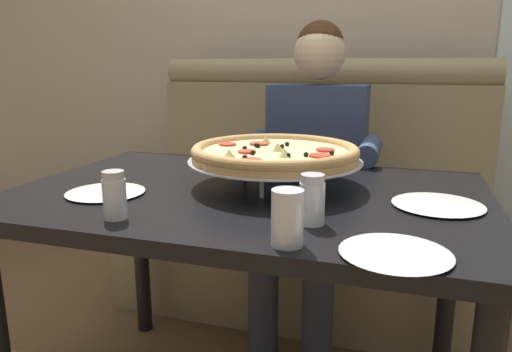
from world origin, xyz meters
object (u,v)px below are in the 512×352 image
Objects in this scene: diner_main at (313,163)px; shaker_pepper_flakes at (312,203)px; dining_table at (248,220)px; shaker_oregano at (115,199)px; plate_near_left at (106,190)px; pizza at (275,154)px; booth_bench at (308,215)px; drinking_glass at (287,220)px; plate_far_side at (395,250)px; plate_near_right at (438,202)px.

diner_main reaches higher than shaker_pepper_flakes.
dining_table is 11.64× the size of shaker_oregano.
diner_main reaches higher than plate_near_left.
diner_main is 0.89m from shaker_pepper_flakes.
pizza is at bearing 55.80° from shaker_oregano.
booth_bench reaches higher than shaker_pepper_flakes.
diner_main is at bearing 97.98° from drinking_glass.
plate_far_side is at bearing -41.48° from dining_table.
booth_bench is at bearing 101.29° from shaker_pepper_flakes.
plate_far_side is (0.77, -0.21, -0.00)m from plate_near_left.
diner_main is at bearing 61.72° from plate_near_left.
plate_near_right is at bearing -60.98° from booth_bench.
diner_main is 2.53× the size of pizza.
plate_near_right is (0.28, 0.23, -0.04)m from shaker_pepper_flakes.
plate_near_right is (0.87, 0.15, -0.00)m from plate_near_left.
shaker_pepper_flakes is 0.14m from drinking_glass.
shaker_pepper_flakes is 0.53× the size of plate_near_left.
shaker_oregano is at bearing -122.75° from dining_table.
shaker_oregano is (-0.27, -0.40, -0.05)m from pizza.
diner_main is at bearing -76.60° from booth_bench.
diner_main is (0.06, -0.27, 0.31)m from booth_bench.
plate_far_side is at bearing -35.43° from shaker_pepper_flakes.
plate_near_left is at bearing -170.21° from plate_near_right.
plate_far_side is at bearing -104.59° from plate_near_right.
plate_near_left is 1.89× the size of drinking_glass.
shaker_pepper_flakes is at bearing -7.42° from plate_near_left.
pizza is 0.35m from shaker_pepper_flakes.
shaker_oregano is (-0.21, -1.24, 0.40)m from booth_bench.
pizza is at bearing 129.26° from plate_far_side.
plate_far_side is 0.21m from drinking_glass.
shaker_oregano is at bearing -124.20° from pizza.
pizza is (-0.00, -0.57, 0.14)m from diner_main.
dining_table is at bearing -130.61° from pizza.
drinking_glass is at bearing -129.06° from plate_near_right.
plate_near_left is 0.61m from drinking_glass.
booth_bench is 14.42× the size of shaker_oregano.
pizza is 0.49m from shaker_oregano.
booth_bench is 1.38m from plate_far_side.
plate_near_left is at bearing -108.93° from booth_bench.
booth_bench is at bearing 71.07° from plate_near_left.
plate_near_left is at bearing 172.58° from shaker_pepper_flakes.
shaker_pepper_flakes reaches higher than plate_near_right.
drinking_glass is at bearing -80.88° from booth_bench.
diner_main is 5.94× the size of plate_near_left.
shaker_pepper_flakes is at bearing -60.74° from pizza.
pizza is 0.49m from plate_near_left.
diner_main is 5.64× the size of plate_near_right.
plate_near_right is at bearing -0.67° from dining_table.
shaker_oregano is 0.63m from plate_far_side.
drinking_glass reaches higher than plate_near_left.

